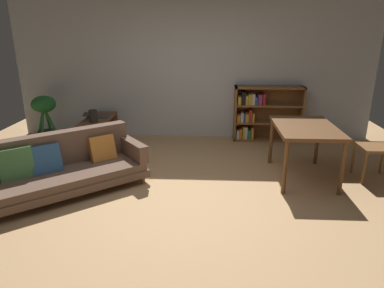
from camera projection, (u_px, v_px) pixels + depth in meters
The scene contains 10 objects.
ground_plane at pixel (182, 198), 4.39m from camera, with size 8.16×8.16×0.00m, color tan.
back_wall_panel at pixel (193, 67), 6.51m from camera, with size 6.80×0.10×2.70m, color silver.
fabric_couch at pixel (64, 167), 4.51m from camera, with size 2.06×1.87×0.75m.
media_console at pixel (98, 133), 6.26m from camera, with size 0.44×1.15×0.51m.
open_laptop at pixel (98, 116), 6.33m from camera, with size 0.50×0.37×0.06m.
desk_speaker at pixel (93, 116), 5.95m from camera, with size 0.15×0.15×0.21m.
potted_floor_plant at pixel (45, 114), 6.42m from camera, with size 0.44×0.44×0.88m.
dining_table at pixel (305, 132), 4.78m from camera, with size 0.82×1.18×0.77m.
dining_chair_near at pixel (382, 145), 4.79m from camera, with size 0.46×0.44×0.88m.
bookshelf at pixel (262, 113), 6.54m from camera, with size 1.28×0.31×1.04m.
Camera 1 is at (0.33, -3.93, 2.06)m, focal length 32.10 mm.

